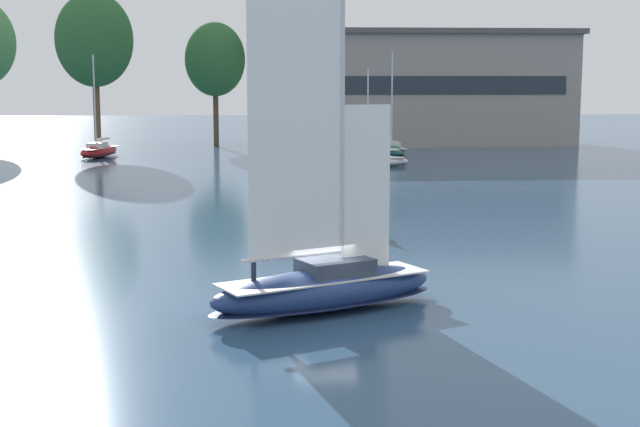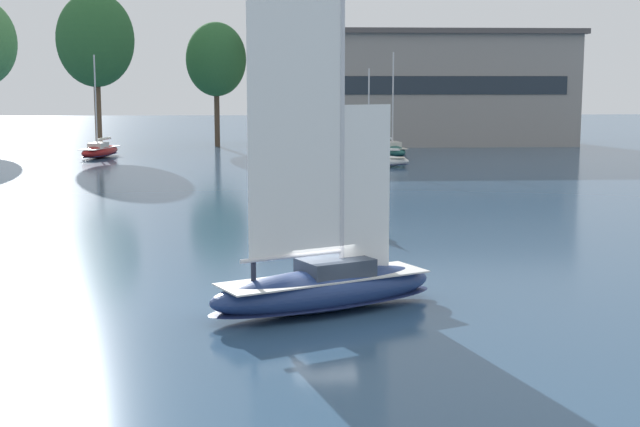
# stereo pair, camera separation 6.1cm
# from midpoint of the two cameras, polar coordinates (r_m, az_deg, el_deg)

# --- Properties ---
(ground_plane) EXTENTS (400.00, 400.00, 0.00)m
(ground_plane) POSITION_cam_midpoint_polar(r_m,az_deg,el_deg) (34.98, 0.25, -6.21)
(ground_plane) COLOR #2D4C6B
(waterfront_building) EXTENTS (44.21, 15.87, 15.76)m
(waterfront_building) POSITION_cam_midpoint_polar(r_m,az_deg,el_deg) (127.17, 5.99, 8.02)
(waterfront_building) COLOR gray
(waterfront_building) RESTS_ON ground
(tree_shore_left) EXTENTS (9.67, 9.67, 19.91)m
(tree_shore_left) POSITION_cam_midpoint_polar(r_m,az_deg,el_deg) (117.21, -14.26, 10.71)
(tree_shore_left) COLOR brown
(tree_shore_left) RESTS_ON ground
(tree_shore_center) EXTENTS (8.12, 8.12, 16.71)m
(tree_shore_center) POSITION_cam_midpoint_polar(r_m,az_deg,el_deg) (122.50, -6.75, 9.76)
(tree_shore_center) COLOR #4C3828
(tree_shore_center) RESTS_ON ground
(sailboat_main) EXTENTS (9.94, 6.77, 13.39)m
(sailboat_main) POSITION_cam_midpoint_polar(r_m,az_deg,el_deg) (34.73, 0.27, -4.51)
(sailboat_main) COLOR navy
(sailboat_main) RESTS_ON ground
(sailboat_moored_near_marina) EXTENTS (3.81, 9.11, 12.15)m
(sailboat_moored_near_marina) POSITION_cam_midpoint_polar(r_m,az_deg,el_deg) (105.20, 4.47, 4.08)
(sailboat_moored_near_marina) COLOR #194C47
(sailboat_moored_near_marina) RESTS_ON ground
(sailboat_moored_mid_channel) EXTENTS (7.48, 2.50, 10.14)m
(sailboat_moored_mid_channel) POSITION_cam_midpoint_polar(r_m,az_deg,el_deg) (92.67, 3.38, 3.41)
(sailboat_moored_mid_channel) COLOR white
(sailboat_moored_mid_channel) RESTS_ON ground
(sailboat_moored_far_slip) EXTENTS (4.40, 8.92, 11.81)m
(sailboat_moored_far_slip) POSITION_cam_midpoint_polar(r_m,az_deg,el_deg) (107.09, -13.98, 3.92)
(sailboat_moored_far_slip) COLOR maroon
(sailboat_moored_far_slip) RESTS_ON ground
(channel_buoy) EXTENTS (1.11, 1.11, 2.01)m
(channel_buoy) POSITION_cam_midpoint_polar(r_m,az_deg,el_deg) (51.39, 3.35, -0.57)
(channel_buoy) COLOR green
(channel_buoy) RESTS_ON ground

